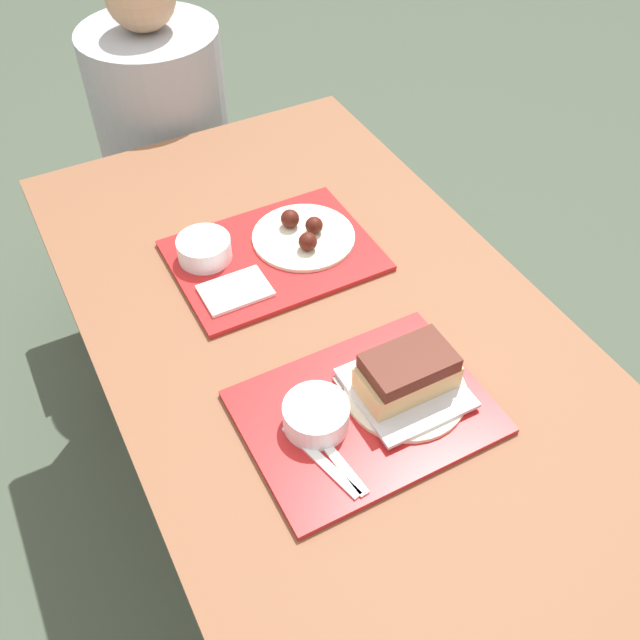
% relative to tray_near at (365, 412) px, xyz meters
% --- Properties ---
extents(ground_plane, '(12.00, 12.00, 0.00)m').
position_rel_tray_near_xyz_m(ground_plane, '(0.04, 0.20, -0.75)').
color(ground_plane, '#424C3D').
extents(picnic_table, '(0.82, 1.48, 0.74)m').
position_rel_tray_near_xyz_m(picnic_table, '(0.04, 0.20, -0.11)').
color(picnic_table, brown).
rests_on(picnic_table, ground_plane).
extents(picnic_bench_far, '(0.78, 0.28, 0.44)m').
position_rel_tray_near_xyz_m(picnic_bench_far, '(0.04, 1.16, -0.38)').
color(picnic_bench_far, brown).
rests_on(picnic_bench_far, ground_plane).
extents(tray_near, '(0.40, 0.30, 0.01)m').
position_rel_tray_near_xyz_m(tray_near, '(0.00, 0.00, 0.00)').
color(tray_near, red).
rests_on(tray_near, picnic_table).
extents(tray_far, '(0.40, 0.30, 0.01)m').
position_rel_tray_near_xyz_m(tray_far, '(0.03, 0.43, 0.00)').
color(tray_far, red).
rests_on(tray_far, picnic_table).
extents(bowl_coleslaw_near, '(0.11, 0.11, 0.05)m').
position_rel_tray_near_xyz_m(bowl_coleslaw_near, '(-0.09, 0.01, 0.03)').
color(bowl_coleslaw_near, silver).
rests_on(bowl_coleslaw_near, tray_near).
extents(brisket_sandwich_plate, '(0.21, 0.21, 0.09)m').
position_rel_tray_near_xyz_m(brisket_sandwich_plate, '(0.08, 0.00, 0.04)').
color(brisket_sandwich_plate, beige).
rests_on(brisket_sandwich_plate, tray_near).
extents(plastic_fork_near, '(0.06, 0.17, 0.00)m').
position_rel_tray_near_xyz_m(plastic_fork_near, '(-0.11, -0.05, 0.01)').
color(plastic_fork_near, white).
rests_on(plastic_fork_near, tray_near).
extents(plastic_knife_near, '(0.03, 0.17, 0.00)m').
position_rel_tray_near_xyz_m(plastic_knife_near, '(-0.09, -0.05, 0.01)').
color(plastic_knife_near, white).
rests_on(plastic_knife_near, tray_near).
extents(condiment_packet, '(0.04, 0.03, 0.01)m').
position_rel_tray_near_xyz_m(condiment_packet, '(-0.00, 0.07, 0.01)').
color(condiment_packet, '#A59E93').
rests_on(condiment_packet, tray_near).
extents(bowl_coleslaw_far, '(0.11, 0.11, 0.05)m').
position_rel_tray_near_xyz_m(bowl_coleslaw_far, '(-0.09, 0.48, 0.03)').
color(bowl_coleslaw_far, silver).
rests_on(bowl_coleslaw_far, tray_far).
extents(wings_plate_far, '(0.21, 0.21, 0.05)m').
position_rel_tray_near_xyz_m(wings_plate_far, '(0.11, 0.44, 0.02)').
color(wings_plate_far, beige).
rests_on(wings_plate_far, tray_far).
extents(napkin_far, '(0.13, 0.09, 0.01)m').
position_rel_tray_near_xyz_m(napkin_far, '(-0.08, 0.36, 0.01)').
color(napkin_far, white).
rests_on(napkin_far, tray_far).
extents(person_seated_across, '(0.36, 0.36, 0.65)m').
position_rel_tray_near_xyz_m(person_seated_across, '(0.04, 1.16, -0.04)').
color(person_seated_across, '#9E9EA3').
rests_on(person_seated_across, picnic_bench_far).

